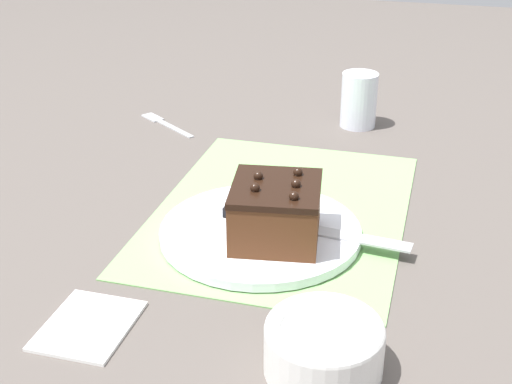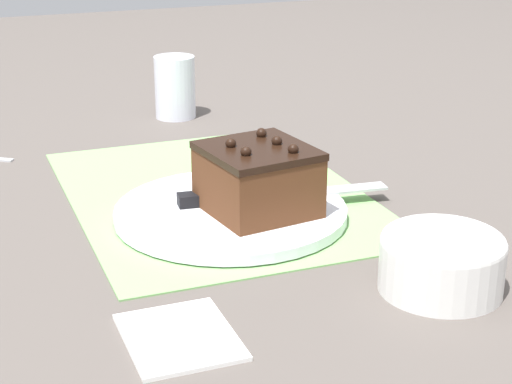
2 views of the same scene
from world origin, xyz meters
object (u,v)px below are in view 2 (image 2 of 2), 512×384
at_px(cake_plate, 231,212).
at_px(serving_knife, 249,196).
at_px(chocolate_cake, 258,179).
at_px(drinking_glass, 175,87).
at_px(small_bowl, 442,260).

bearing_deg(cake_plate, serving_knife, 117.45).
relative_size(chocolate_cake, serving_knife, 0.52).
height_order(cake_plate, drinking_glass, drinking_glass).
relative_size(chocolate_cake, small_bowl, 1.12).
distance_m(chocolate_cake, small_bowl, 0.24).
height_order(cake_plate, serving_knife, serving_knife).
xyz_separation_m(chocolate_cake, small_bowl, (0.21, 0.10, -0.02)).
bearing_deg(cake_plate, small_bowl, 28.57).
relative_size(cake_plate, drinking_glass, 2.67).
bearing_deg(serving_knife, drinking_glass, -178.91).
bearing_deg(chocolate_cake, serving_knife, 176.91).
bearing_deg(small_bowl, drinking_glass, -174.66).
relative_size(chocolate_cake, drinking_glass, 1.33).
xyz_separation_m(serving_knife, small_bowl, (0.25, 0.10, 0.01)).
xyz_separation_m(drinking_glass, small_bowl, (0.67, 0.06, -0.02)).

